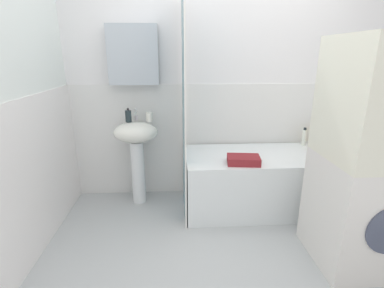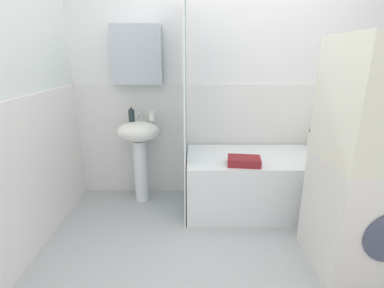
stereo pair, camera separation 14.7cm
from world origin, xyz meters
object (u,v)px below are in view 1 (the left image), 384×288
at_px(bathtub, 260,181).
at_px(towel_folded, 243,160).
at_px(sink, 136,145).
at_px(lotion_bottle, 315,137).
at_px(soap_dispenser, 128,116).
at_px(washer_dryer_stack, 370,159).
at_px(conditioner_bottle, 304,137).
at_px(toothbrush_cup, 149,117).

height_order(bathtub, towel_folded, towel_folded).
bearing_deg(sink, lotion_bottle, 2.78).
relative_size(sink, lotion_bottle, 4.32).
bearing_deg(soap_dispenser, bathtub, -8.69).
bearing_deg(washer_dryer_stack, bathtub, 120.88).
height_order(lotion_bottle, conditioner_bottle, lotion_bottle).
relative_size(soap_dispenser, toothbrush_cup, 1.56).
distance_m(lotion_bottle, conditioner_bottle, 0.12).
height_order(soap_dispenser, conditioner_bottle, soap_dispenser).
height_order(toothbrush_cup, lotion_bottle, toothbrush_cup).
bearing_deg(bathtub, toothbrush_cup, 168.31).
relative_size(soap_dispenser, conditioner_bottle, 0.72).
xyz_separation_m(lotion_bottle, conditioner_bottle, (-0.12, 0.01, -0.00)).
xyz_separation_m(bathtub, washer_dryer_stack, (0.49, -0.82, 0.53)).
xyz_separation_m(bathtub, conditioner_bottle, (0.53, 0.27, 0.37)).
xyz_separation_m(conditioner_bottle, towel_folded, (-0.77, -0.50, -0.06)).
xyz_separation_m(soap_dispenser, washer_dryer_stack, (1.79, -1.02, -0.11)).
xyz_separation_m(toothbrush_cup, towel_folded, (0.86, -0.46, -0.31)).
bearing_deg(bathtub, soap_dispenser, 171.31).
height_order(sink, washer_dryer_stack, washer_dryer_stack).
bearing_deg(lotion_bottle, soap_dispenser, -178.06).
bearing_deg(lotion_bottle, conditioner_bottle, 177.38).
height_order(soap_dispenser, bathtub, soap_dispenser).
bearing_deg(conditioner_bottle, lotion_bottle, -2.62).
bearing_deg(toothbrush_cup, bathtub, -11.69).
distance_m(soap_dispenser, washer_dryer_stack, 2.06).
distance_m(bathtub, conditioner_bottle, 0.70).
height_order(sink, toothbrush_cup, toothbrush_cup).
bearing_deg(toothbrush_cup, conditioner_bottle, 1.51).
bearing_deg(lotion_bottle, washer_dryer_stack, -98.06).
xyz_separation_m(towel_folded, washer_dryer_stack, (0.73, -0.59, 0.21)).
xyz_separation_m(conditioner_bottle, washer_dryer_stack, (-0.04, -1.09, 0.16)).
xyz_separation_m(bathtub, towel_folded, (-0.24, -0.23, 0.31)).
bearing_deg(conditioner_bottle, soap_dispenser, -177.77).
distance_m(toothbrush_cup, conditioner_bottle, 1.65).
bearing_deg(lotion_bottle, bathtub, -157.71).
bearing_deg(soap_dispenser, sink, -20.94).
relative_size(sink, conditioner_bottle, 4.44).
bearing_deg(washer_dryer_stack, conditioner_bottle, 87.99).
distance_m(bathtub, lotion_bottle, 0.79).
distance_m(sink, lotion_bottle, 1.88).
xyz_separation_m(sink, bathtub, (1.23, -0.17, -0.35)).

